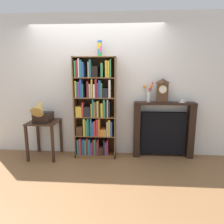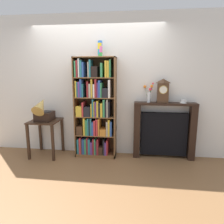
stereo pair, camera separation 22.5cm
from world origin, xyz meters
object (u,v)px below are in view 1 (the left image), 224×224
Objects in this scene: mantel_clock at (162,90)px; gramophone at (42,112)px; teacup_with_saucer at (182,101)px; side_table_left at (44,130)px; flower_vase at (149,93)px; fireplace_mantel at (163,130)px; bookshelf at (94,112)px; cup_stack at (100,49)px.

gramophone is at bearing -174.03° from mantel_clock.
side_table_left is at bearing -176.31° from teacup_with_saucer.
mantel_clock reaches higher than flower_vase.
side_table_left is 0.62× the size of fireplace_mantel.
flower_vase is at bearing 5.09° from side_table_left.
mantel_clock is at bearing 2.82° from bookshelf.
flower_vase is (1.98, 0.24, 0.33)m from gramophone.
side_table_left is at bearing -172.13° from cup_stack.
gramophone is 2.33m from fireplace_mantel.
cup_stack is 1.21m from flower_vase.
fireplace_mantel is (1.21, 0.04, -1.51)m from cup_stack.
side_table_left is 5.58× the size of teacup_with_saucer.
flower_vase is at bearing 179.21° from teacup_with_saucer.
side_table_left is at bearing -175.75° from mantel_clock.
cup_stack reaches higher than side_table_left.
cup_stack is at bearing 11.37° from gramophone.
flower_vase is (0.91, 0.03, -0.80)m from cup_stack.
side_table_left is 2.35m from mantel_clock.
bookshelf is at bearing -177.74° from teacup_with_saucer.
mantel_clock is (2.22, 0.17, 0.75)m from side_table_left.
fireplace_mantel is 2.60× the size of mantel_clock.
side_table_left is at bearing -175.33° from fireplace_mantel.
teacup_with_saucer reaches higher than fireplace_mantel.
fireplace_mantel is 8.98× the size of teacup_with_saucer.
mantel_clock reaches higher than gramophone.
teacup_with_saucer reaches higher than side_table_left.
bookshelf is 1.08m from flower_vase.
teacup_with_saucer is (1.53, 0.02, -0.94)m from cup_stack.
fireplace_mantel is 0.66m from teacup_with_saucer.
flower_vase is 2.87× the size of teacup_with_saucer.
bookshelf reaches higher than side_table_left.
bookshelf is 6.74× the size of cup_stack.
mantel_clock is at bearing -160.15° from fireplace_mantel.
flower_vase is at bearing 7.01° from gramophone.
flower_vase reaches higher than teacup_with_saucer.
mantel_clock is at bearing -2.56° from flower_vase.
teacup_with_saucer is at bearing 5.17° from gramophone.
bookshelf is 1.65m from teacup_with_saucer.
flower_vase is at bearing 1.78° from cup_stack.
side_table_left is at bearing -173.87° from bookshelf.
gramophone is (0.00, -0.07, 0.37)m from side_table_left.
gramophone is at bearing -90.00° from side_table_left.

